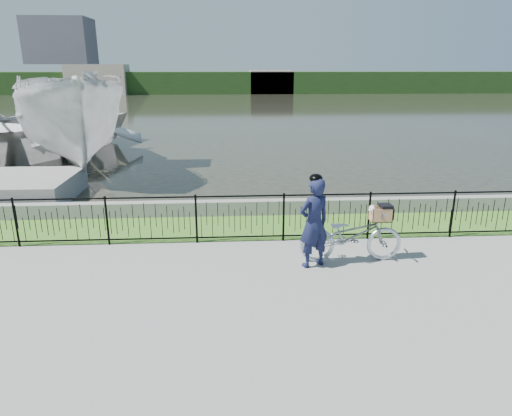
{
  "coord_description": "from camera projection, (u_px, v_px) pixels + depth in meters",
  "views": [
    {
      "loc": [
        -0.24,
        -8.28,
        3.92
      ],
      "look_at": [
        0.33,
        1.0,
        1.0
      ],
      "focal_mm": 32.0,
      "sensor_mm": 36.0,
      "label": 1
    }
  ],
  "objects": [
    {
      "name": "quay_wall",
      "position": [
        238.0,
        208.0,
        12.45
      ],
      "size": [
        60.0,
        0.3,
        0.4
      ],
      "primitive_type": "cube",
      "color": "gray",
      "rests_on": "ground"
    },
    {
      "name": "fence",
      "position": [
        240.0,
        218.0,
        10.43
      ],
      "size": [
        14.0,
        0.06,
        1.15
      ],
      "primitive_type": null,
      "color": "black",
      "rests_on": "ground"
    },
    {
      "name": "boat_far",
      "position": [
        11.0,
        130.0,
        19.99
      ],
      "size": [
        12.58,
        14.09,
        2.41
      ],
      "color": "silver",
      "rests_on": "water"
    },
    {
      "name": "far_building_right",
      "position": [
        271.0,
        82.0,
        64.65
      ],
      "size": [
        6.0,
        3.0,
        3.2
      ],
      "primitive_type": "cube",
      "color": "#A99B88",
      "rests_on": "ground"
    },
    {
      "name": "boat_near",
      "position": [
        70.0,
        118.0,
        17.36
      ],
      "size": [
        7.26,
        10.36,
        5.55
      ],
      "color": "silver",
      "rests_on": "water"
    },
    {
      "name": "grass_strip",
      "position": [
        239.0,
        227.0,
        11.55
      ],
      "size": [
        60.0,
        2.0,
        0.01
      ],
      "primitive_type": "cube",
      "color": "#417123",
      "rests_on": "ground"
    },
    {
      "name": "cyclist",
      "position": [
        314.0,
        222.0,
        9.05
      ],
      "size": [
        0.79,
        0.68,
        1.91
      ],
      "color": "#131836",
      "rests_on": "ground"
    },
    {
      "name": "far_building_left",
      "position": [
        98.0,
        80.0,
        62.67
      ],
      "size": [
        8.0,
        4.0,
        4.0
      ],
      "primitive_type": "cube",
      "color": "#A99B88",
      "rests_on": "ground"
    },
    {
      "name": "water",
      "position": [
        231.0,
        111.0,
        40.5
      ],
      "size": [
        120.0,
        120.0,
        0.0
      ],
      "primitive_type": "plane",
      "color": "#292A1F",
      "rests_on": "ground"
    },
    {
      "name": "ground",
      "position": [
        243.0,
        271.0,
        9.08
      ],
      "size": [
        120.0,
        120.0,
        0.0
      ],
      "primitive_type": "plane",
      "color": "gray",
      "rests_on": "ground"
    },
    {
      "name": "bicycle_rig",
      "position": [
        351.0,
        235.0,
        9.42
      ],
      "size": [
        2.13,
        0.74,
        1.23
      ],
      "color": "#B4BBC1",
      "rests_on": "ground"
    },
    {
      "name": "far_treeline",
      "position": [
        229.0,
        83.0,
        65.76
      ],
      "size": [
        120.0,
        6.0,
        3.0
      ],
      "primitive_type": "cube",
      "color": "#203D17",
      "rests_on": "ground"
    }
  ]
}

